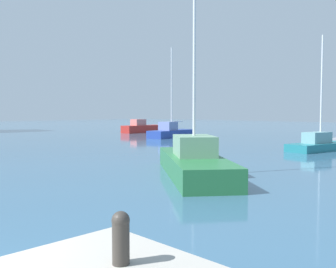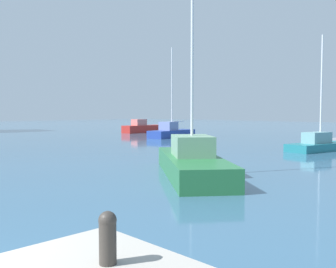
{
  "view_description": "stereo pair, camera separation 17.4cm",
  "coord_description": "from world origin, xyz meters",
  "px_view_note": "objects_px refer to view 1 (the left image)",
  "views": [
    {
      "loc": [
        -0.82,
        -5.59,
        2.71
      ],
      "look_at": [
        21.76,
        17.05,
        0.82
      ],
      "focal_mm": 40.76,
      "sensor_mm": 36.0,
      "label": 1
    },
    {
      "loc": [
        -0.69,
        -5.71,
        2.71
      ],
      "look_at": [
        21.76,
        17.05,
        0.82
      ],
      "focal_mm": 40.76,
      "sensor_mm": 36.0,
      "label": 2
    }
  ],
  "objects_px": {
    "mooring_bollard": "(121,235)",
    "sailboat_teal_outer_mooring": "(319,144)",
    "sailboat_green_distant_east": "(194,161)",
    "motorboat_red_center_channel": "(142,128)",
    "sailboat_blue_mid_harbor": "(171,132)"
  },
  "relations": [
    {
      "from": "sailboat_green_distant_east",
      "to": "motorboat_red_center_channel",
      "type": "xyz_separation_m",
      "value": [
        20.17,
        26.51,
        -0.03
      ]
    },
    {
      "from": "sailboat_blue_mid_harbor",
      "to": "motorboat_red_center_channel",
      "type": "distance_m",
      "value": 9.72
    },
    {
      "from": "mooring_bollard",
      "to": "motorboat_red_center_channel",
      "type": "height_order",
      "value": "motorboat_red_center_channel"
    },
    {
      "from": "sailboat_blue_mid_harbor",
      "to": "sailboat_teal_outer_mooring",
      "type": "distance_m",
      "value": 17.04
    },
    {
      "from": "sailboat_green_distant_east",
      "to": "sailboat_blue_mid_harbor",
      "type": "distance_m",
      "value": 24.02
    },
    {
      "from": "sailboat_green_distant_east",
      "to": "motorboat_red_center_channel",
      "type": "bearing_deg",
      "value": 52.73
    },
    {
      "from": "sailboat_blue_mid_harbor",
      "to": "sailboat_green_distant_east",
      "type": "bearing_deg",
      "value": -133.05
    },
    {
      "from": "mooring_bollard",
      "to": "sailboat_teal_outer_mooring",
      "type": "height_order",
      "value": "sailboat_teal_outer_mooring"
    },
    {
      "from": "sailboat_green_distant_east",
      "to": "sailboat_teal_outer_mooring",
      "type": "bearing_deg",
      "value": 2.83
    },
    {
      "from": "sailboat_green_distant_east",
      "to": "sailboat_blue_mid_harbor",
      "type": "relative_size",
      "value": 1.28
    },
    {
      "from": "motorboat_red_center_channel",
      "to": "sailboat_teal_outer_mooring",
      "type": "height_order",
      "value": "sailboat_teal_outer_mooring"
    },
    {
      "from": "mooring_bollard",
      "to": "sailboat_blue_mid_harbor",
      "type": "height_order",
      "value": "sailboat_blue_mid_harbor"
    },
    {
      "from": "mooring_bollard",
      "to": "sailboat_green_distant_east",
      "type": "distance_m",
      "value": 11.79
    },
    {
      "from": "mooring_bollard",
      "to": "motorboat_red_center_channel",
      "type": "bearing_deg",
      "value": 48.67
    },
    {
      "from": "sailboat_blue_mid_harbor",
      "to": "sailboat_teal_outer_mooring",
      "type": "height_order",
      "value": "sailboat_blue_mid_harbor"
    }
  ]
}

